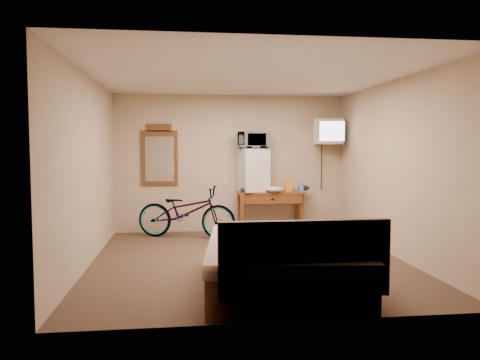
{
  "coord_description": "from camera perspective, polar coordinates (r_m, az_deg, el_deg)",
  "views": [
    {
      "loc": [
        -0.87,
        -6.27,
        1.55
      ],
      "look_at": [
        -0.01,
        0.72,
        1.05
      ],
      "focal_mm": 35.0,
      "sensor_mm": 36.0,
      "label": 1
    }
  ],
  "objects": [
    {
      "name": "bed",
      "position": [
        5.17,
        5.32,
        -10.05
      ],
      "size": [
        1.84,
        2.29,
        0.9
      ],
      "color": "brown",
      "rests_on": "floor"
    },
    {
      "name": "bicycle",
      "position": [
        8.03,
        -6.55,
        -3.85
      ],
      "size": [
        1.82,
        1.12,
        0.9
      ],
      "primitive_type": "imported",
      "rotation": [
        0.0,
        0.0,
        1.25
      ],
      "color": "black",
      "rests_on": "floor"
    },
    {
      "name": "snack_bag",
      "position": [
        8.49,
        5.9,
        -0.64
      ],
      "size": [
        0.12,
        0.09,
        0.22
      ],
      "primitive_type": "cube",
      "rotation": [
        0.0,
        0.0,
        0.22
      ],
      "color": "orange",
      "rests_on": "desk"
    },
    {
      "name": "crt_television",
      "position": [
        8.7,
        10.7,
        5.82
      ],
      "size": [
        0.63,
        0.66,
        0.46
      ],
      "color": "black",
      "rests_on": "room"
    },
    {
      "name": "cloth_dark_b",
      "position": [
        8.67,
        7.76,
        -0.97
      ],
      "size": [
        0.22,
        0.18,
        0.1
      ],
      "primitive_type": "ellipsoid",
      "color": "black",
      "rests_on": "desk"
    },
    {
      "name": "desk",
      "position": [
        8.47,
        3.77,
        -2.33
      ],
      "size": [
        1.21,
        0.53,
        0.75
      ],
      "color": "brown",
      "rests_on": "floor"
    },
    {
      "name": "room",
      "position": [
        6.34,
        0.93,
        1.33
      ],
      "size": [
        4.6,
        4.64,
        2.5
      ],
      "color": "#452F22",
      "rests_on": "ground"
    },
    {
      "name": "wall_mirror",
      "position": [
        8.55,
        -9.78,
        2.96
      ],
      "size": [
        0.65,
        0.04,
        1.1
      ],
      "color": "brown",
      "rests_on": "room"
    },
    {
      "name": "cloth_cream",
      "position": [
        8.32,
        4.23,
        -1.15
      ],
      "size": [
        0.32,
        0.25,
        0.1
      ],
      "primitive_type": "ellipsoid",
      "color": "beige",
      "rests_on": "desk"
    },
    {
      "name": "blue_cup",
      "position": [
        8.55,
        7.52,
        -0.85
      ],
      "size": [
        0.09,
        0.09,
        0.16
      ],
      "primitive_type": "cylinder",
      "color": "#448BEA",
      "rests_on": "desk"
    },
    {
      "name": "microwave",
      "position": [
        8.43,
        1.66,
        4.89
      ],
      "size": [
        0.61,
        0.45,
        0.31
      ],
      "primitive_type": "imported",
      "rotation": [
        0.0,
        0.0,
        -0.14
      ],
      "color": "silver",
      "rests_on": "mini_fridge"
    },
    {
      "name": "mini_fridge",
      "position": [
        8.43,
        1.65,
        1.21
      ],
      "size": [
        0.56,
        0.55,
        0.77
      ],
      "color": "silver",
      "rests_on": "desk"
    },
    {
      "name": "cloth_dark_a",
      "position": [
        8.29,
        0.78,
        -1.2
      ],
      "size": [
        0.23,
        0.18,
        0.09
      ],
      "primitive_type": "ellipsoid",
      "color": "black",
      "rests_on": "desk"
    }
  ]
}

